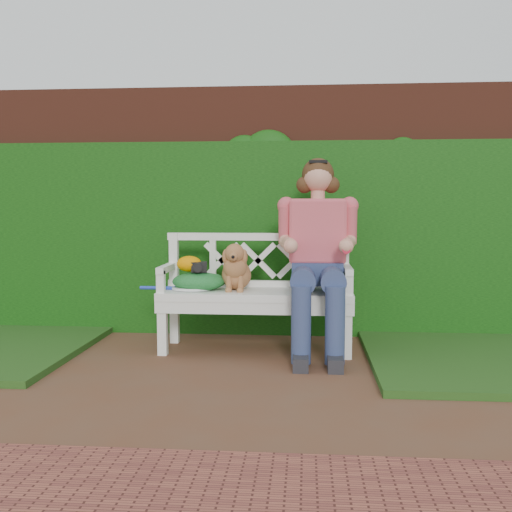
{
  "coord_description": "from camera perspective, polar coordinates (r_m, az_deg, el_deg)",
  "views": [
    {
      "loc": [
        0.64,
        -3.61,
        1.14
      ],
      "look_at": [
        0.25,
        1.04,
        0.75
      ],
      "focal_mm": 42.0,
      "sensor_mm": 36.0,
      "label": 1
    }
  ],
  "objects": [
    {
      "name": "green_bag",
      "position": [
        4.74,
        -5.47,
        -2.38
      ],
      "size": [
        0.51,
        0.45,
        0.14
      ],
      "primitive_type": null,
      "rotation": [
        0.0,
        0.0,
        0.36
      ],
      "color": "#1F7B14",
      "rests_on": "garden_bench"
    },
    {
      "name": "ground",
      "position": [
        3.84,
        -5.09,
        -12.5
      ],
      "size": [
        60.0,
        60.0,
        0.0
      ],
      "primitive_type": "plane",
      "color": "brown"
    },
    {
      "name": "baseball_glove",
      "position": [
        4.74,
        -6.38,
        -0.75
      ],
      "size": [
        0.24,
        0.21,
        0.13
      ],
      "primitive_type": "ellipsoid",
      "rotation": [
        0.0,
        0.0,
        -0.4
      ],
      "color": "orange",
      "rests_on": "green_bag"
    },
    {
      "name": "garden_bench",
      "position": [
        4.75,
        -0.0,
        -6.14
      ],
      "size": [
        1.61,
        0.67,
        0.48
      ],
      "primitive_type": null,
      "rotation": [
        0.0,
        0.0,
        -0.04
      ],
      "color": "white",
      "rests_on": "ground"
    },
    {
      "name": "dog",
      "position": [
        4.7,
        -1.91,
        -0.98
      ],
      "size": [
        0.35,
        0.41,
        0.38
      ],
      "primitive_type": null,
      "rotation": [
        0.0,
        0.0,
        -0.34
      ],
      "color": "brown",
      "rests_on": "garden_bench"
    },
    {
      "name": "tennis_racket",
      "position": [
        4.75,
        -6.47,
        -3.06
      ],
      "size": [
        0.61,
        0.28,
        0.03
      ],
      "primitive_type": null,
      "rotation": [
        0.0,
        0.0,
        -0.05
      ],
      "color": "white",
      "rests_on": "garden_bench"
    },
    {
      "name": "brick_wall",
      "position": [
        5.55,
        -1.8,
        4.36
      ],
      "size": [
        10.0,
        0.3,
        2.2
      ],
      "primitive_type": "cube",
      "color": "brown",
      "rests_on": "ground"
    },
    {
      "name": "camera_item",
      "position": [
        4.72,
        -5.44,
        -1.04
      ],
      "size": [
        0.14,
        0.11,
        0.08
      ],
      "primitive_type": "cube",
      "rotation": [
        0.0,
        0.0,
        0.17
      ],
      "color": "black",
      "rests_on": "green_bag"
    },
    {
      "name": "ivy_hedge",
      "position": [
        5.34,
        -2.07,
        1.66
      ],
      "size": [
        10.0,
        0.18,
        1.7
      ],
      "primitive_type": "cube",
      "color": "#1D6113",
      "rests_on": "ground"
    },
    {
      "name": "seated_woman",
      "position": [
        4.65,
        5.87,
        0.19
      ],
      "size": [
        0.66,
        0.87,
        1.54
      ],
      "primitive_type": null,
      "rotation": [
        0.0,
        0.0,
        -0.01
      ],
      "color": "#DC4F4F",
      "rests_on": "ground"
    }
  ]
}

